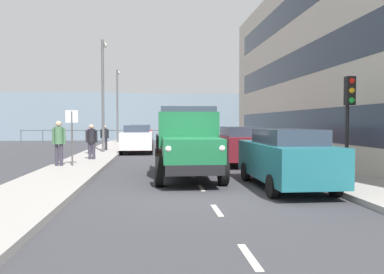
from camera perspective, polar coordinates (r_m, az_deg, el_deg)
name	(u,v)px	position (r m, az deg, el deg)	size (l,w,h in m)	color
ground_plane	(181,160)	(19.49, -1.60, -3.42)	(80.00, 80.00, 0.00)	#38383D
sidewalk_left	(268,158)	(20.31, 11.27, -3.02)	(2.28, 37.68, 0.15)	#9E9993
sidewalk_right	(91,159)	(19.70, -14.87, -3.21)	(2.28, 37.68, 0.15)	#9E9993
road_centreline_markings	(182,161)	(18.88, -1.47, -3.59)	(0.12, 33.44, 0.01)	silver
building_terrace	(367,65)	(22.07, 24.62, 9.75)	(7.92, 24.99, 9.77)	beige
sea_horizon	(167,117)	(41.22, -3.70, 3.04)	(80.00, 0.80, 5.00)	gray
seawall_railing	(169,132)	(37.63, -3.52, 0.70)	(28.08, 0.08, 1.20)	#4C5156
truck_vintage_green	(188,144)	(12.76, -0.64, -1.09)	(2.17, 5.64, 2.43)	black
car_teal_kerbside_near	(286,157)	(11.41, 13.79, -2.97)	(1.85, 4.56, 1.72)	#1E6670
car_maroon_kerbside_1	(239,145)	(17.35, 7.01, -1.17)	(1.81, 4.20, 1.72)	maroon
car_white_oppositeside_0	(137,139)	(23.95, -8.18, -0.24)	(1.94, 4.06, 1.72)	white
car_red_oppositeside_1	(140,136)	(29.24, -7.71, 0.21)	(1.91, 4.55, 1.72)	#B21E1E
pedestrian_couple_b	(59,139)	(16.33, -19.25, -0.31)	(0.53, 0.34, 1.82)	#383342
pedestrian_with_bag	(92,139)	(18.80, -14.72, -0.27)	(0.53, 0.34, 1.66)	#383342
pedestrian_strolling	(91,137)	(22.01, -14.88, 0.04)	(0.53, 0.34, 1.63)	#383342
pedestrian_by_lamp	(105,136)	(24.69, -12.90, 0.20)	(0.53, 0.34, 1.57)	black
traffic_light_near	(349,105)	(13.04, 22.37, 4.50)	(0.28, 0.41, 3.20)	black
lamp_post_promenade	(103,86)	(23.56, -13.11, 7.46)	(0.32, 1.14, 6.64)	#59595B
lamp_post_far	(118,99)	(34.72, -11.05, 5.57)	(0.32, 1.14, 6.40)	#59595B
street_sign	(72,128)	(16.22, -17.47, 1.30)	(0.50, 0.07, 2.25)	#4C4C4C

